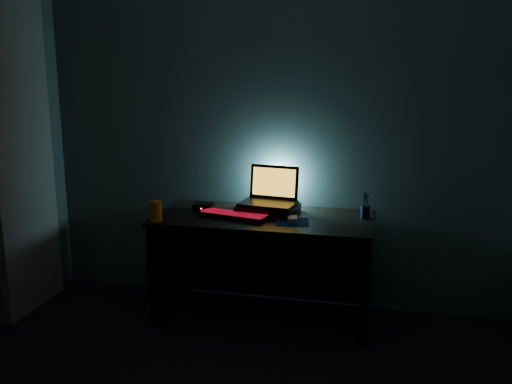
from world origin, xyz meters
TOP-DOWN VIEW (x-y plane):
  - room at (0.00, 0.00)m, footprint 3.50×4.00m
  - desk at (0.00, 1.67)m, footprint 1.50×0.70m
  - curtain at (-1.71, 1.42)m, footprint 0.06×0.65m
  - riser at (0.01, 1.72)m, footprint 0.44×0.35m
  - laptop at (0.01, 1.77)m, footprint 0.41×0.33m
  - keyboard at (-0.20, 1.55)m, footprint 0.51×0.27m
  - mousepad at (0.21, 1.52)m, footprint 0.25×0.23m
  - mouse at (0.21, 1.52)m, footprint 0.08×0.11m
  - pen_cup at (0.68, 1.73)m, footprint 0.08×0.08m
  - juice_glass at (-0.68, 1.34)m, footprint 0.10×0.10m
  - router at (-0.46, 1.70)m, footprint 0.14×0.12m

SIDE VIEW (x-z plane):
  - desk at x=0.00m, z-range 0.12..0.87m
  - mousepad at x=0.21m, z-range 0.75..0.75m
  - keyboard at x=-0.20m, z-range 0.75..0.78m
  - mouse at x=0.21m, z-range 0.75..0.79m
  - router at x=-0.46m, z-range 0.75..0.80m
  - riser at x=0.01m, z-range 0.75..0.81m
  - pen_cup at x=0.68m, z-range 0.75..0.84m
  - juice_glass at x=-0.68m, z-range 0.75..0.89m
  - laptop at x=0.01m, z-range 0.74..1.00m
  - curtain at x=-1.71m, z-range 0.00..2.30m
  - room at x=0.00m, z-range 0.00..2.50m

